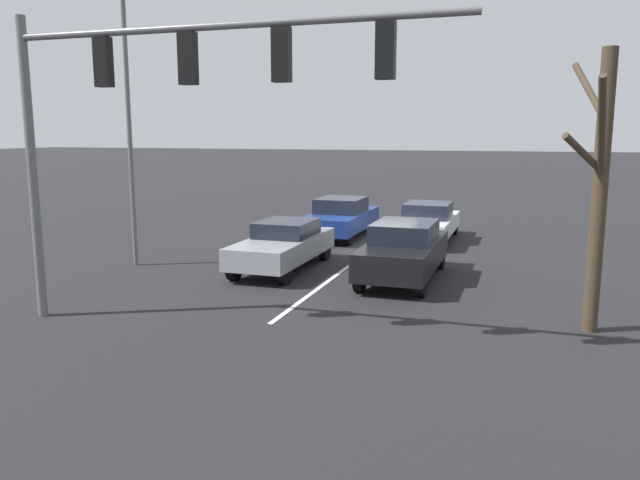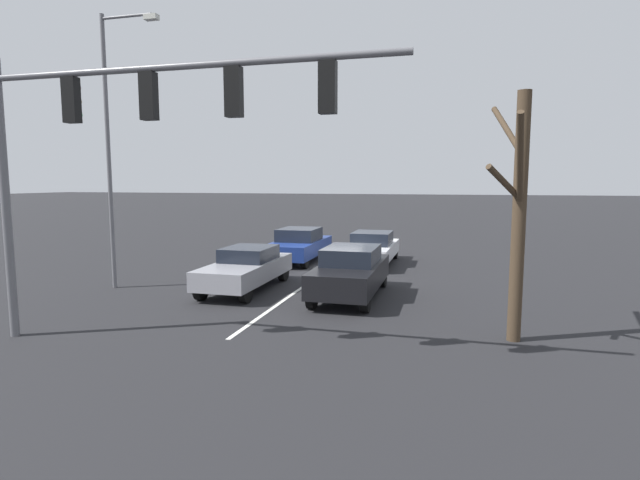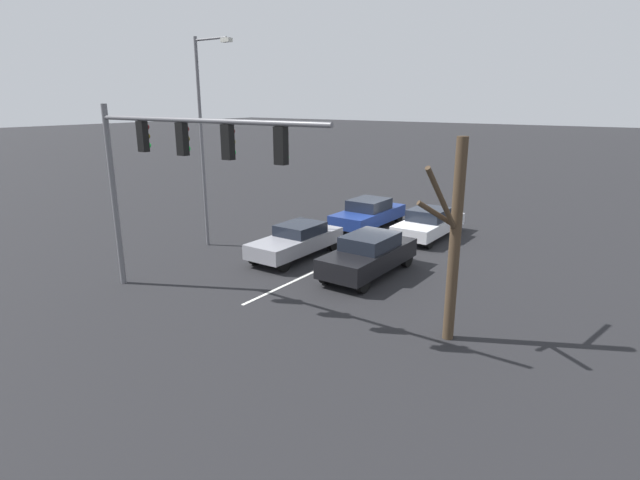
{
  "view_description": "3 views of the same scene",
  "coord_description": "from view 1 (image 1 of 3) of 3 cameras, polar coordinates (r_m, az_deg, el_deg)",
  "views": [
    {
      "loc": [
        -4.97,
        21.6,
        3.95
      ],
      "look_at": [
        -0.0,
        6.72,
        1.25
      ],
      "focal_mm": 35.0,
      "sensor_mm": 36.0,
      "label": 1
    },
    {
      "loc": [
        -4.89,
        20.15,
        3.6
      ],
      "look_at": [
        -1.33,
        6.83,
        1.97
      ],
      "focal_mm": 28.0,
      "sensor_mm": 36.0,
      "label": 2
    },
    {
      "loc": [
        -10.71,
        20.8,
        6.43
      ],
      "look_at": [
        -1.12,
        7.25,
        1.74
      ],
      "focal_mm": 28.0,
      "sensor_mm": 36.0,
      "label": 3
    }
  ],
  "objects": [
    {
      "name": "car_black_leftlane_front",
      "position": [
        17.07,
        7.67,
        -0.91
      ],
      "size": [
        1.8,
        4.62,
        1.57
      ],
      "color": "black",
      "rests_on": "ground_plane"
    },
    {
      "name": "car_navy_midlane_second",
      "position": [
        24.02,
        1.92,
        2.11
      ],
      "size": [
        1.9,
        4.77,
        1.49
      ],
      "color": "navy",
      "rests_on": "ground_plane"
    },
    {
      "name": "car_white_leftlane_second",
      "position": [
        23.3,
        9.83,
        1.65
      ],
      "size": [
        1.82,
        4.71,
        1.42
      ],
      "color": "silver",
      "rests_on": "ground_plane"
    },
    {
      "name": "traffic_signal_gantry",
      "position": [
        12.57,
        -14.33,
        13.1
      ],
      "size": [
        9.18,
        0.37,
        6.3
      ],
      "color": "slate",
      "rests_on": "ground_plane"
    },
    {
      "name": "car_gray_midlane_front",
      "position": [
        18.25,
        -3.36,
        -0.4
      ],
      "size": [
        1.72,
        4.62,
        1.4
      ],
      "color": "gray",
      "rests_on": "ground_plane"
    },
    {
      "name": "lane_stripe_left_divider",
      "position": [
        20.59,
        4.15,
        -1.3
      ],
      "size": [
        0.12,
        16.03,
        0.01
      ],
      "primitive_type": "cube",
      "color": "silver",
      "rests_on": "ground_plane"
    },
    {
      "name": "bare_tree_near",
      "position": [
        13.28,
        24.1,
        4.86
      ],
      "size": [
        0.96,
        3.1,
        5.55
      ],
      "color": "#423323",
      "rests_on": "ground_plane"
    },
    {
      "name": "street_lamp_right_shoulder",
      "position": [
        19.2,
        -16.68,
        12.84
      ],
      "size": [
        2.09,
        0.24,
        8.92
      ],
      "color": "slate",
      "rests_on": "ground_plane"
    },
    {
      "name": "ground_plane",
      "position": [
        22.51,
        5.43,
        -0.37
      ],
      "size": [
        240.0,
        240.0,
        0.0
      ],
      "primitive_type": "plane",
      "color": "black"
    }
  ]
}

